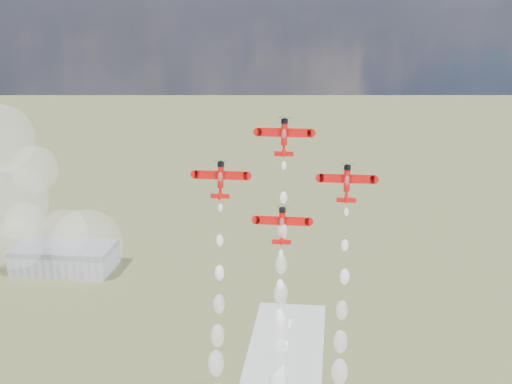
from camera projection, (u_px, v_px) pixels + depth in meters
The scene contains 6 objects.
hangar at pixel (65, 257), 367.95m from camera, with size 50.00×28.00×13.00m.
plane_lead at pixel (284, 136), 155.33m from camera, with size 11.80×3.93×8.36m.
plane_left at pixel (221, 179), 157.76m from camera, with size 11.80×3.93×8.36m.
plane_right at pixel (347, 183), 154.69m from camera, with size 11.80×3.93×8.36m.
plane_slot at pixel (282, 225), 157.12m from camera, with size 11.80×3.93×8.36m.
smoke_trail_lead at pixel (278, 369), 160.24m from camera, with size 5.22×13.44×59.87m.
Camera 1 is at (17.70, -151.70, 138.08)m, focal length 50.00 mm.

